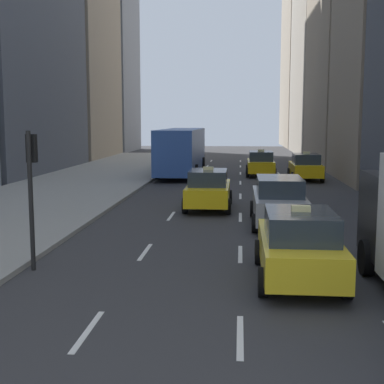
{
  "coord_description": "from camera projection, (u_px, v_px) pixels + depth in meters",
  "views": [
    {
      "loc": [
        2.56,
        -1.2,
        3.85
      ],
      "look_at": [
        1.08,
        15.23,
        1.64
      ],
      "focal_mm": 50.0,
      "sensor_mm": 36.0,
      "label": 1
    }
  ],
  "objects": [
    {
      "name": "taxi_lead",
      "position": [
        299.0,
        245.0,
        12.86
      ],
      "size": [
        2.02,
        4.4,
        1.87
      ],
      "color": "yellow",
      "rests_on": "ground"
    },
    {
      "name": "sedan_black_near",
      "position": [
        279.0,
        201.0,
        19.75
      ],
      "size": [
        2.02,
        4.96,
        1.8
      ],
      "color": "#9EA0A5",
      "rests_on": "ground"
    },
    {
      "name": "city_bus",
      "position": [
        182.0,
        150.0,
        38.22
      ],
      "size": [
        2.8,
        11.61,
        3.25
      ],
      "color": "#2D519E",
      "rests_on": "ground"
    },
    {
      "name": "traffic_light_pole",
      "position": [
        31.0,
        177.0,
        13.64
      ],
      "size": [
        0.24,
        0.42,
        3.6
      ],
      "color": "black",
      "rests_on": "ground"
    },
    {
      "name": "taxi_fourth",
      "position": [
        305.0,
        167.0,
        34.64
      ],
      "size": [
        2.02,
        4.4,
        1.87
      ],
      "color": "yellow",
      "rests_on": "ground"
    },
    {
      "name": "building_row_right",
      "position": [
        344.0,
        16.0,
        49.67
      ],
      "size": [
        6.0,
        88.8,
        35.55
      ],
      "color": "gray",
      "rests_on": "ground"
    },
    {
      "name": "lane_markings",
      "position": [
        240.0,
        205.0,
        24.4
      ],
      "size": [
        5.72,
        56.0,
        0.01
      ],
      "color": "white",
      "rests_on": "ground"
    },
    {
      "name": "sidewalk_left",
      "position": [
        64.0,
        190.0,
        29.19
      ],
      "size": [
        8.0,
        66.0,
        0.15
      ],
      "primitive_type": "cube",
      "color": "gray",
      "rests_on": "ground"
    },
    {
      "name": "taxi_second",
      "position": [
        208.0,
        189.0,
        23.36
      ],
      "size": [
        2.02,
        4.4,
        1.87
      ],
      "color": "yellow",
      "rests_on": "ground"
    },
    {
      "name": "taxi_third",
      "position": [
        261.0,
        163.0,
        37.31
      ],
      "size": [
        2.02,
        4.4,
        1.87
      ],
      "color": "yellow",
      "rests_on": "ground"
    }
  ]
}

